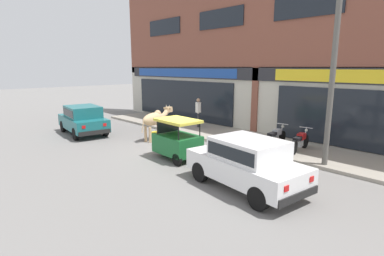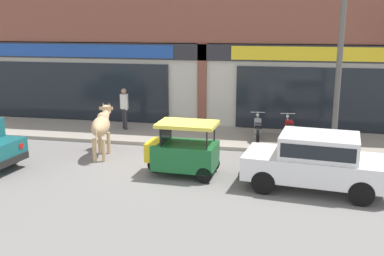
# 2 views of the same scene
# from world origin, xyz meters

# --- Properties ---
(ground_plane) EXTENTS (90.00, 90.00, 0.00)m
(ground_plane) POSITION_xyz_m (0.00, 0.00, 0.00)
(ground_plane) COLOR slate
(sidewalk) EXTENTS (19.00, 3.05, 0.12)m
(sidewalk) POSITION_xyz_m (0.00, 3.73, 0.06)
(sidewalk) COLOR gray
(sidewalk) RESTS_ON ground
(shop_building) EXTENTS (23.00, 1.40, 9.96)m
(shop_building) POSITION_xyz_m (0.00, 5.51, 4.78)
(shop_building) COLOR brown
(shop_building) RESTS_ON ground
(cow) EXTENTS (0.83, 2.13, 1.61)m
(cow) POSITION_xyz_m (-2.39, 0.71, 1.01)
(cow) COLOR tan
(cow) RESTS_ON ground
(car_0) EXTENTS (3.75, 2.02, 1.46)m
(car_0) POSITION_xyz_m (4.08, -0.92, 0.81)
(car_0) COLOR black
(car_0) RESTS_ON ground
(car_1) EXTENTS (3.74, 2.00, 1.46)m
(car_1) POSITION_xyz_m (-5.95, -1.25, 0.81)
(car_1) COLOR black
(car_1) RESTS_ON ground
(auto_rickshaw) EXTENTS (2.02, 1.24, 1.52)m
(auto_rickshaw) POSITION_xyz_m (0.52, -0.49, 0.66)
(auto_rickshaw) COLOR black
(auto_rickshaw) RESTS_ON ground
(motorcycle_0) EXTENTS (0.52, 1.81, 0.88)m
(motorcycle_0) POSITION_xyz_m (2.35, 3.45, 0.51)
(motorcycle_0) COLOR black
(motorcycle_0) RESTS_ON sidewalk
(motorcycle_1) EXTENTS (0.52, 1.81, 0.88)m
(motorcycle_1) POSITION_xyz_m (3.46, 3.44, 0.51)
(motorcycle_1) COLOR black
(motorcycle_1) RESTS_ON sidewalk
(pedestrian) EXTENTS (0.37, 0.39, 1.60)m
(pedestrian) POSITION_xyz_m (-2.82, 3.96, 1.11)
(pedestrian) COLOR #2D2D33
(pedestrian) RESTS_ON sidewalk
(utility_pole) EXTENTS (0.18, 0.18, 5.62)m
(utility_pole) POSITION_xyz_m (4.86, 2.50, 2.93)
(utility_pole) COLOR #595651
(utility_pole) RESTS_ON sidewalk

